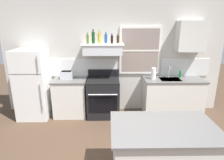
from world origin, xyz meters
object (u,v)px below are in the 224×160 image
bottle_olive_oil_square (88,39)px  kitchen_island (162,156)px  paper_towel_roll (154,74)px  stove_range (103,97)px  refrigerator (33,84)px  toaster (67,75)px  bottle_dark_green_wine (93,38)px  bottle_blue_liqueur (106,39)px  bottle_balsamic_dark (112,39)px  dish_soap_bottle (180,74)px  bottle_brown_stout (118,39)px  bottle_champagne_gold_foil (100,38)px

bottle_olive_oil_square → kitchen_island: bearing=-61.3°
paper_towel_roll → stove_range: bearing=-178.2°
refrigerator → toaster: refrigerator is taller
kitchen_island → paper_towel_roll: bearing=81.2°
bottle_olive_oil_square → bottle_dark_green_wine: size_ratio=0.77×
stove_range → bottle_blue_liqueur: 1.40m
bottle_dark_green_wine → kitchen_island: 2.86m
stove_range → paper_towel_roll: (1.20, 0.04, 0.58)m
bottle_balsamic_dark → dish_soap_bottle: size_ratio=1.24×
bottle_dark_green_wine → kitchen_island: bearing=-64.4°
refrigerator → bottle_brown_stout: 2.25m
toaster → stove_range: bearing=-5.5°
bottle_brown_stout → kitchen_island: bottle_brown_stout is taller
dish_soap_bottle → kitchen_island: 2.55m
paper_towel_roll → bottle_olive_oil_square: bearing=179.5°
toaster → bottle_dark_green_wine: (0.66, 0.01, 0.87)m
dish_soap_bottle → bottle_blue_liqueur: bearing=179.4°
stove_range → bottle_olive_oil_square: bottle_olive_oil_square is taller
stove_range → bottle_blue_liqueur: bottle_blue_liqueur is taller
dish_soap_bottle → bottle_dark_green_wine: bearing=-178.9°
bottle_dark_green_wine → bottle_brown_stout: 0.57m
bottle_olive_oil_square → bottle_champagne_gold_foil: 0.27m
bottle_dark_green_wine → bottle_champagne_gold_foil: size_ratio=1.10×
refrigerator → bottle_balsamic_dark: size_ratio=7.27×
bottle_blue_liqueur → kitchen_island: bottle_blue_liqueur is taller
bottle_blue_liqueur → bottle_balsamic_dark: (0.14, -0.07, -0.01)m
bottle_brown_stout → toaster: bearing=-176.6°
bottle_balsamic_dark → stove_range: bearing=-158.4°
bottle_dark_green_wine → bottle_balsamic_dark: 0.42m
paper_towel_roll → bottle_balsamic_dark: bearing=177.4°
kitchen_island → refrigerator: bearing=139.9°
kitchen_island → bottle_olive_oil_square: bearing=118.7°
refrigerator → dish_soap_bottle: 3.54m
bottle_dark_green_wine → paper_towel_roll: bearing=-2.4°
bottle_brown_stout → dish_soap_bottle: bearing=-0.7°
bottle_dark_green_wine → bottle_blue_liqueur: (0.28, 0.06, -0.03)m
bottle_olive_oil_square → bottle_brown_stout: size_ratio=1.14×
bottle_olive_oil_square → bottle_brown_stout: bottle_olive_oil_square is taller
stove_range → bottle_champagne_gold_foil: bottle_champagne_gold_foil is taller
bottle_dark_green_wine → dish_soap_bottle: 2.27m
stove_range → paper_towel_roll: size_ratio=4.04×
refrigerator → dish_soap_bottle: bearing=2.6°
bottle_brown_stout → bottle_balsamic_dark: bearing=-152.2°
bottle_dark_green_wine → bottle_blue_liqueur: bottle_dark_green_wine is taller
bottle_olive_oil_square → bottle_balsamic_dark: bearing=3.4°
refrigerator → bottle_champagne_gold_foil: size_ratio=5.60×
bottle_brown_stout → kitchen_island: bearing=-77.4°
bottle_olive_oil_square → bottle_brown_stout: (0.69, 0.11, -0.01)m
stove_range → bottle_champagne_gold_foil: size_ratio=3.75×
stove_range → kitchen_island: (0.86, -2.14, -0.01)m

